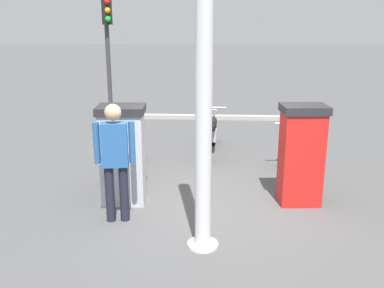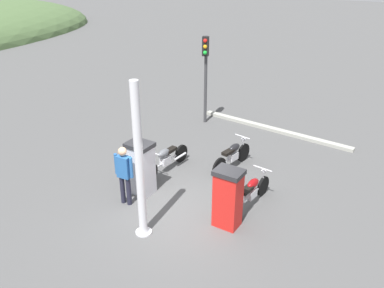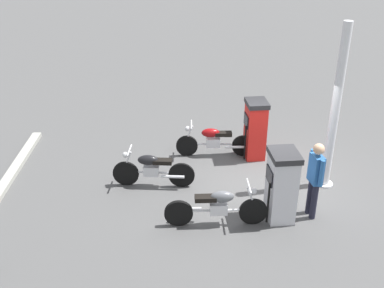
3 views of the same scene
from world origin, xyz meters
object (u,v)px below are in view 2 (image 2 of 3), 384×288
Objects in this scene: motorcycle_extra at (232,155)px; canopy_support_pole at (139,167)px; motorcycle_near_pump at (251,192)px; fuel_pump_near at (228,198)px; fuel_pump_far at (141,168)px; motorcycle_far_pump at (166,159)px; roadside_traffic_light at (206,65)px; attendant_person at (124,172)px.

canopy_support_pole is at bearing 176.75° from motorcycle_extra.
canopy_support_pole is (-2.48, 1.66, 1.42)m from motorcycle_near_pump.
motorcycle_near_pump is 3.31m from canopy_support_pole.
motorcycle_near_pump is (1.06, -0.12, -0.37)m from fuel_pump_near.
fuel_pump_far reaches higher than motorcycle_near_pump.
canopy_support_pole is (-1.42, 1.54, 1.06)m from fuel_pump_near.
fuel_pump_near is 1.01× the size of fuel_pump_far.
canopy_support_pole is at bearing -153.16° from motorcycle_far_pump.
fuel_pump_near is 6.96m from roadside_traffic_light.
canopy_support_pole is at bearing 146.23° from motorcycle_near_pump.
motorcycle_extra is (1.35, -1.63, 0.03)m from motorcycle_far_pump.
fuel_pump_far reaches higher than motorcycle_far_pump.
canopy_support_pole reaches higher than fuel_pump_far.
motorcycle_extra is at bearing 25.94° from fuel_pump_near.
motorcycle_near_pump is (1.06, -2.90, -0.36)m from fuel_pump_far.
fuel_pump_near reaches higher than motorcycle_extra.
motorcycle_near_pump is 3.07m from motorcycle_far_pump.
canopy_support_pole is (-0.73, -1.22, 0.87)m from attendant_person.
motorcycle_far_pump reaches higher than motorcycle_near_pump.
canopy_support_pole is (-6.85, -2.52, -0.53)m from roadside_traffic_light.
fuel_pump_far is 0.45× the size of roadside_traffic_light.
motorcycle_near_pump is at bearing -58.64° from attendant_person.
motorcycle_far_pump is at bearing 84.94° from motorcycle_near_pump.
canopy_support_pole is at bearing -159.82° from roadside_traffic_light.
attendant_person is (-0.69, -0.02, 0.19)m from fuel_pump_far.
motorcycle_extra is (2.68, -1.47, -0.33)m from fuel_pump_far.
fuel_pump_far is at bearing 110.12° from motorcycle_near_pump.
fuel_pump_near is 3.24m from motorcycle_far_pump.
roadside_traffic_light reaches higher than motorcycle_near_pump.
motorcycle_far_pump is at bearing 129.67° from motorcycle_extra.
fuel_pump_far is 1.39m from motorcycle_far_pump.
canopy_support_pole reaches higher than motorcycle_far_pump.
motorcycle_far_pump is at bearing 4.87° from attendant_person.
canopy_support_pole is (-4.10, 0.23, 1.39)m from motorcycle_extra.
fuel_pump_near is 0.74× the size of motorcycle_far_pump.
fuel_pump_near is 1.13m from motorcycle_near_pump.
motorcycle_extra is at bearing -28.77° from fuel_pump_far.
motorcycle_near_pump is 1.21× the size of attendant_person.
motorcycle_extra is at bearing -23.30° from attendant_person.
fuel_pump_far is at bearing 41.11° from canopy_support_pole.
attendant_person is at bearing 121.36° from motorcycle_near_pump.
roadside_traffic_light is at bearing 13.24° from fuel_pump_far.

